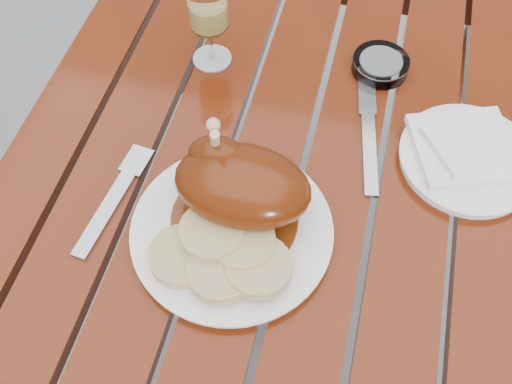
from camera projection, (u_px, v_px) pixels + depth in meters
ground at (263, 322)px, 1.52m from camera, size 60.00×60.00×0.00m
table at (264, 261)px, 1.21m from camera, size 0.80×1.20×0.75m
dinner_plate at (232, 232)px, 0.81m from camera, size 0.33×0.33×0.02m
roast_duck at (239, 183)px, 0.78m from camera, size 0.19×0.18×0.14m
bread_dumplings at (223, 253)px, 0.76m from camera, size 0.19×0.14×0.04m
wine_glass at (209, 24)px, 0.94m from camera, size 0.09×0.09×0.16m
side_plate at (467, 159)px, 0.88m from camera, size 0.23×0.23×0.02m
napkin at (464, 147)px, 0.87m from camera, size 0.19×0.18×0.01m
ashtray at (380, 65)px, 0.98m from camera, size 0.13×0.13×0.02m
fork at (110, 204)px, 0.84m from camera, size 0.04×0.19×0.01m
knife at (369, 139)px, 0.90m from camera, size 0.06×0.22×0.01m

